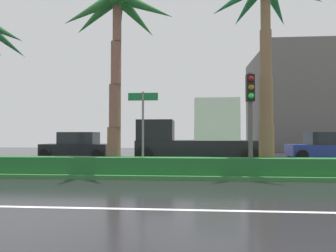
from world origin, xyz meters
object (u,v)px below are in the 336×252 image
at_px(palm_tree_centre, 266,18).
at_px(traffic_signal_median_right, 250,104).
at_px(car_in_traffic_third, 326,147).
at_px(box_truck_lead, 198,135).
at_px(car_in_traffic_second, 77,146).
at_px(palm_tree_centre_left, 117,25).
at_px(street_name_sign, 143,121).

relative_size(palm_tree_centre, traffic_signal_median_right, 2.16).
bearing_deg(car_in_traffic_third, box_truck_lead, 18.00).
bearing_deg(car_in_traffic_second, palm_tree_centre_left, 121.24).
relative_size(palm_tree_centre, box_truck_lead, 1.23).
bearing_deg(car_in_traffic_second, traffic_signal_median_right, 139.35).
bearing_deg(street_name_sign, palm_tree_centre_left, 140.59).
bearing_deg(palm_tree_centre, box_truck_lead, 118.86).
bearing_deg(street_name_sign, box_truck_lead, 69.68).
distance_m(palm_tree_centre, car_in_traffic_second, 13.58).
bearing_deg(box_truck_lead, street_name_sign, 69.68).
xyz_separation_m(palm_tree_centre, car_in_traffic_second, (-10.25, 7.14, -5.32)).
bearing_deg(palm_tree_centre_left, car_in_traffic_third, 32.97).
bearing_deg(box_truck_lead, car_in_traffic_second, -17.82).
relative_size(palm_tree_centre, car_in_traffic_second, 1.83).
height_order(palm_tree_centre_left, box_truck_lead, palm_tree_centre_left).
relative_size(traffic_signal_median_right, street_name_sign, 1.22).
height_order(street_name_sign, car_in_traffic_second, street_name_sign).
bearing_deg(car_in_traffic_second, palm_tree_centre, 145.16).
bearing_deg(palm_tree_centre, palm_tree_centre_left, -179.78).
xyz_separation_m(palm_tree_centre_left, palm_tree_centre, (5.91, 0.02, 0.14)).
bearing_deg(palm_tree_centre_left, street_name_sign, -39.41).
xyz_separation_m(traffic_signal_median_right, car_in_traffic_second, (-9.44, 8.11, -1.84)).
bearing_deg(box_truck_lead, palm_tree_centre, 118.86).
bearing_deg(street_name_sign, traffic_signal_median_right, 0.86).
bearing_deg(palm_tree_centre_left, traffic_signal_median_right, -10.54).
xyz_separation_m(street_name_sign, car_in_traffic_second, (-5.57, 8.17, -1.25)).
bearing_deg(car_in_traffic_second, street_name_sign, 124.29).
height_order(palm_tree_centre_left, street_name_sign, palm_tree_centre_left).
bearing_deg(traffic_signal_median_right, street_name_sign, -179.14).
bearing_deg(car_in_traffic_third, traffic_signal_median_right, 53.55).
height_order(palm_tree_centre_left, traffic_signal_median_right, palm_tree_centre_left).
height_order(street_name_sign, box_truck_lead, box_truck_lead).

